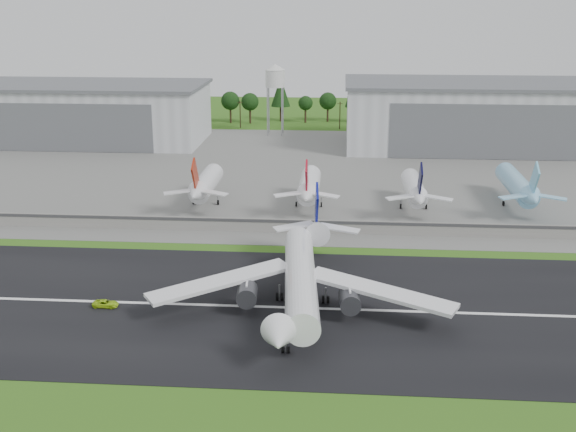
# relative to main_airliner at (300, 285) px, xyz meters

# --- Properties ---
(ground) EXTENTS (600.00, 600.00, 0.00)m
(ground) POSITION_rel_main_airliner_xyz_m (-15.89, -9.57, -4.89)
(ground) COLOR #235D16
(ground) RESTS_ON ground
(runway) EXTENTS (320.00, 60.00, 0.10)m
(runway) POSITION_rel_main_airliner_xyz_m (-15.89, 0.43, -4.84)
(runway) COLOR black
(runway) RESTS_ON ground
(runway_centerline) EXTENTS (220.00, 1.00, 0.02)m
(runway_centerline) POSITION_rel_main_airliner_xyz_m (-15.89, 0.43, -4.78)
(runway_centerline) COLOR white
(runway_centerline) RESTS_ON runway
(apron) EXTENTS (320.00, 150.00, 0.10)m
(apron) POSITION_rel_main_airliner_xyz_m (-15.89, 110.43, -4.84)
(apron) COLOR slate
(apron) RESTS_ON ground
(blast_fence) EXTENTS (240.00, 0.61, 3.50)m
(blast_fence) POSITION_rel_main_airliner_xyz_m (-15.89, 45.42, -3.09)
(blast_fence) COLOR gray
(blast_fence) RESTS_ON ground
(hangar_west) EXTENTS (97.00, 44.00, 23.20)m
(hangar_west) POSITION_rel_main_airliner_xyz_m (-95.89, 155.35, 6.74)
(hangar_west) COLOR silver
(hangar_west) RESTS_ON ground
(hangar_east) EXTENTS (102.00, 47.00, 25.20)m
(hangar_east) POSITION_rel_main_airliner_xyz_m (59.11, 155.35, 7.73)
(hangar_east) COLOR silver
(hangar_east) RESTS_ON ground
(water_tower) EXTENTS (8.40, 8.40, 29.40)m
(water_tower) POSITION_rel_main_airliner_xyz_m (-20.89, 175.43, 19.66)
(water_tower) COLOR #99999E
(water_tower) RESTS_ON ground
(utility_poles) EXTENTS (230.00, 3.00, 12.00)m
(utility_poles) POSITION_rel_main_airliner_xyz_m (-15.89, 190.43, -4.89)
(utility_poles) COLOR black
(utility_poles) RESTS_ON ground
(treeline) EXTENTS (320.00, 16.00, 22.00)m
(treeline) POSITION_rel_main_airliner_xyz_m (-15.89, 205.43, -4.89)
(treeline) COLOR black
(treeline) RESTS_ON ground
(main_airliner) EXTENTS (57.12, 59.26, 18.17)m
(main_airliner) POSITION_rel_main_airliner_xyz_m (0.00, 0.00, 0.00)
(main_airliner) COLOR white
(main_airliner) RESTS_ON runway
(ground_vehicle) EXTENTS (4.92, 2.31, 1.36)m
(ground_vehicle) POSITION_rel_main_airliner_xyz_m (-36.90, -1.87, -4.11)
(ground_vehicle) COLOR #ABD819
(ground_vehicle) RESTS_ON runway
(parked_jet_red_a) EXTENTS (7.36, 31.29, 16.67)m
(parked_jet_red_a) POSITION_rel_main_airliner_xyz_m (-30.74, 66.99, 1.27)
(parked_jet_red_a) COLOR white
(parked_jet_red_a) RESTS_ON ground
(parked_jet_red_b) EXTENTS (7.36, 31.29, 16.67)m
(parked_jet_red_b) POSITION_rel_main_airliner_xyz_m (-1.61, 67.00, 1.27)
(parked_jet_red_b) COLOR white
(parked_jet_red_b) RESTS_ON ground
(parked_jet_navy) EXTENTS (7.36, 31.29, 16.46)m
(parked_jet_navy) POSITION_rel_main_airliner_xyz_m (27.36, 66.96, 1.08)
(parked_jet_navy) COLOR white
(parked_jet_navy) RESTS_ON ground
(parked_jet_skyblue) EXTENTS (7.36, 37.29, 16.70)m
(parked_jet_skyblue) POSITION_rel_main_airliner_xyz_m (56.34, 72.00, 1.24)
(parked_jet_skyblue) COLOR #8BCCF1
(parked_jet_skyblue) RESTS_ON ground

